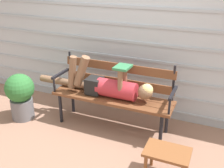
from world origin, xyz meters
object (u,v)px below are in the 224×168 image
object	(u,v)px
park_bench	(114,91)
footstool	(167,156)
reclining_person	(106,85)
potted_plant	(20,94)

from	to	relation	value
park_bench	footstool	world-z (taller)	park_bench
park_bench	footstool	bearing A→B (deg)	-39.35
footstool	reclining_person	bearing A→B (deg)	145.56
footstool	potted_plant	xyz separation A→B (m)	(-2.19, 0.39, 0.10)
footstool	potted_plant	world-z (taller)	potted_plant
park_bench	reclining_person	world-z (taller)	reclining_person
reclining_person	potted_plant	size ratio (longest dim) A/B	2.52
park_bench	potted_plant	world-z (taller)	park_bench
park_bench	footstool	size ratio (longest dim) A/B	3.54
reclining_person	footstool	distance (m)	1.23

